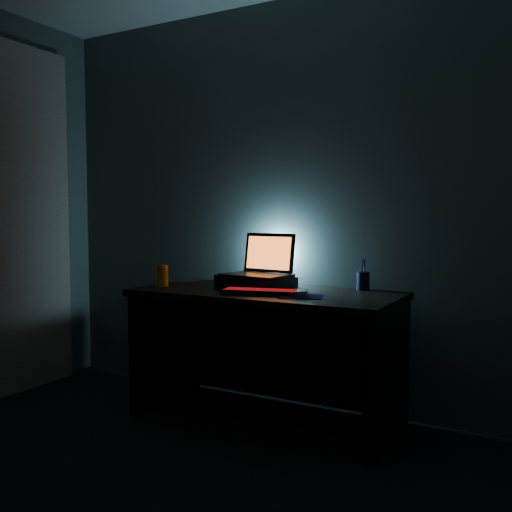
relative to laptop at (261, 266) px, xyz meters
The scene contains 11 objects.
room 1.84m from the laptop, 86.14° to the right, with size 3.50×4.00×2.50m.
desk 0.41m from the laptop, 45.16° to the right, with size 1.50×0.70×0.75m.
curtain 1.66m from the laptop, 166.78° to the right, with size 0.06×0.65×2.30m, color beige.
riser 0.10m from the laptop, 98.41° to the right, with size 0.40×0.30×0.06m, color black.
laptop is the anchor object (origin of this frame).
keyboard 0.37m from the laptop, 61.21° to the right, with size 0.45×0.23×0.03m.
mousepad 0.51m from the laptop, 36.67° to the right, with size 0.22×0.20×0.00m, color #0B104D.
mouse 0.51m from the laptop, 36.67° to the right, with size 0.06×0.09×0.03m, color gray.
pen_cup 0.61m from the laptop, 12.07° to the left, with size 0.07×0.07×0.10m, color black.
juice_glass 0.60m from the laptop, 151.51° to the right, with size 0.07×0.07×0.13m, color orange.
router 0.33m from the laptop, 162.91° to the left, with size 0.19×0.17×0.05m.
Camera 1 is at (1.50, -1.22, 1.17)m, focal length 40.00 mm.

